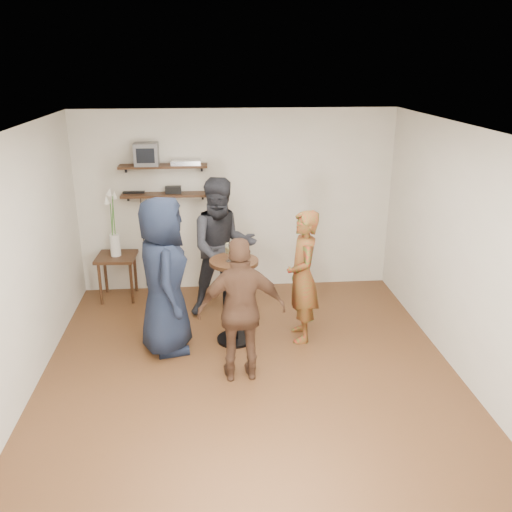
% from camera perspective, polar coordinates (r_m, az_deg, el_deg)
% --- Properties ---
extents(room, '(4.58, 5.08, 2.68)m').
position_cam_1_polar(room, '(5.42, -0.68, -0.72)').
color(room, '#482F17').
rests_on(room, ground).
extents(shelf_upper, '(1.20, 0.25, 0.04)m').
position_cam_1_polar(shelf_upper, '(7.58, -9.75, 9.31)').
color(shelf_upper, black).
rests_on(shelf_upper, room).
extents(shelf_lower, '(1.20, 0.25, 0.04)m').
position_cam_1_polar(shelf_lower, '(7.66, -9.57, 6.37)').
color(shelf_lower, black).
rests_on(shelf_lower, room).
extents(crt_monitor, '(0.32, 0.30, 0.30)m').
position_cam_1_polar(crt_monitor, '(7.57, -11.45, 10.48)').
color(crt_monitor, '#59595B').
rests_on(crt_monitor, shelf_upper).
extents(dvd_deck, '(0.40, 0.24, 0.06)m').
position_cam_1_polar(dvd_deck, '(7.55, -7.40, 9.76)').
color(dvd_deck, silver).
rests_on(dvd_deck, shelf_upper).
extents(radio, '(0.22, 0.10, 0.10)m').
position_cam_1_polar(radio, '(7.64, -8.71, 6.90)').
color(radio, black).
rests_on(radio, shelf_lower).
extents(power_strip, '(0.30, 0.05, 0.03)m').
position_cam_1_polar(power_strip, '(7.75, -12.75, 6.56)').
color(power_strip, black).
rests_on(power_strip, shelf_lower).
extents(side_table, '(0.56, 0.56, 0.64)m').
position_cam_1_polar(side_table, '(7.85, -14.44, -0.67)').
color(side_table, black).
rests_on(side_table, room).
extents(vase_lilies, '(0.19, 0.20, 0.99)m').
position_cam_1_polar(vase_lilies, '(7.71, -14.72, 2.23)').
color(vase_lilies, silver).
rests_on(vase_lilies, side_table).
extents(drinks_table, '(0.57, 0.57, 1.04)m').
position_cam_1_polar(drinks_table, '(6.38, -2.29, -3.56)').
color(drinks_table, black).
rests_on(drinks_table, room).
extents(wine_glass_fl, '(0.07, 0.07, 0.22)m').
position_cam_1_polar(wine_glass_fl, '(6.15, -2.93, 0.74)').
color(wine_glass_fl, silver).
rests_on(wine_glass_fl, drinks_table).
extents(wine_glass_fr, '(0.06, 0.06, 0.19)m').
position_cam_1_polar(wine_glass_fr, '(6.16, -1.60, 0.58)').
color(wine_glass_fr, silver).
rests_on(wine_glass_fr, drinks_table).
extents(wine_glass_bl, '(0.06, 0.06, 0.19)m').
position_cam_1_polar(wine_glass_bl, '(6.26, -2.64, 0.89)').
color(wine_glass_bl, silver).
rests_on(wine_glass_bl, drinks_table).
extents(wine_glass_br, '(0.07, 0.07, 0.22)m').
position_cam_1_polar(wine_glass_br, '(6.21, -2.10, 0.89)').
color(wine_glass_br, silver).
rests_on(wine_glass_br, drinks_table).
extents(person_plaid, '(0.39, 0.59, 1.61)m').
position_cam_1_polar(person_plaid, '(6.42, 4.94, -2.18)').
color(person_plaid, '#A71314').
rests_on(person_plaid, room).
extents(person_dark, '(0.98, 0.81, 1.84)m').
position_cam_1_polar(person_dark, '(7.03, -3.53, 0.88)').
color(person_dark, black).
rests_on(person_dark, room).
extents(person_navy, '(0.72, 0.98, 1.83)m').
position_cam_1_polar(person_navy, '(6.18, -9.69, -2.13)').
color(person_navy, black).
rests_on(person_navy, room).
extents(person_brown, '(0.93, 0.42, 1.56)m').
position_cam_1_polar(person_brown, '(5.60, -1.51, -5.77)').
color(person_brown, '#462C1E').
rests_on(person_brown, room).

